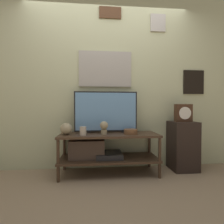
% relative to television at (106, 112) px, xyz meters
% --- Properties ---
extents(ground_plane, '(12.00, 12.00, 0.00)m').
position_rel_television_xyz_m(ground_plane, '(0.04, -0.40, -0.87)').
color(ground_plane, '#997F60').
extents(wall_back, '(6.40, 0.08, 2.70)m').
position_rel_television_xyz_m(wall_back, '(0.04, 0.19, 0.48)').
color(wall_back, beige).
rests_on(wall_back, ground_plane).
extents(media_console, '(1.37, 0.50, 0.56)m').
position_rel_television_xyz_m(media_console, '(-0.08, -0.11, -0.52)').
color(media_console, '#422D1E').
rests_on(media_console, ground_plane).
extents(television, '(0.91, 0.05, 0.60)m').
position_rel_television_xyz_m(television, '(0.00, 0.00, 0.00)').
color(television, black).
rests_on(television, media_console).
extents(vase_round_glass, '(0.16, 0.16, 0.16)m').
position_rel_television_xyz_m(vase_round_glass, '(-0.54, -0.15, -0.23)').
color(vase_round_glass, tan).
rests_on(vase_round_glass, media_console).
extents(vase_wide_bowl, '(0.19, 0.19, 0.07)m').
position_rel_television_xyz_m(vase_wide_bowl, '(0.33, -0.16, -0.28)').
color(vase_wide_bowl, brown).
rests_on(vase_wide_bowl, media_console).
extents(candle_jar, '(0.09, 0.09, 0.12)m').
position_rel_television_xyz_m(candle_jar, '(-0.31, -0.24, -0.25)').
color(candle_jar, '#C1B29E').
rests_on(candle_jar, media_console).
extents(decorative_bust, '(0.11, 0.11, 0.18)m').
position_rel_television_xyz_m(decorative_bust, '(-0.04, -0.17, -0.21)').
color(decorative_bust, tan).
rests_on(decorative_bust, media_console).
extents(side_table, '(0.36, 0.37, 0.72)m').
position_rel_television_xyz_m(side_table, '(1.15, -0.04, -0.51)').
color(side_table, black).
rests_on(side_table, ground_plane).
extents(mantel_clock, '(0.24, 0.11, 0.26)m').
position_rel_television_xyz_m(mantel_clock, '(1.14, -0.08, -0.02)').
color(mantel_clock, '#422819').
rests_on(mantel_clock, side_table).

